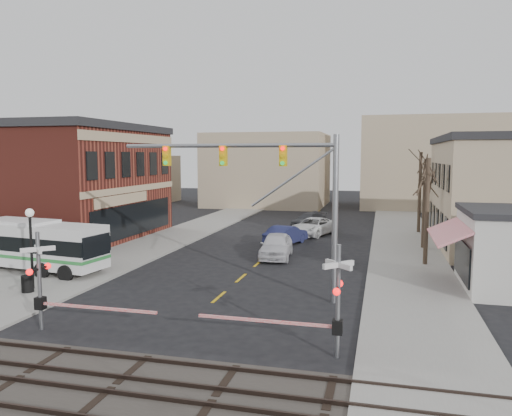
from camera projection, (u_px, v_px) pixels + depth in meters
The scene contains 20 objects.
ground at pixel (205, 309), 22.84m from camera, with size 160.00×160.00×0.00m, color black.
sidewalk_west at pixel (182, 234), 44.44m from camera, with size 5.00×60.00×0.12m, color gray.
sidewalk_east at pixel (404, 243), 39.78m from camera, with size 5.00×60.00×0.12m, color gray.
ballast_strip at pixel (114, 387), 15.13m from camera, with size 160.00×5.00×0.06m, color #332D28.
rail_tracks at pixel (114, 384), 15.12m from camera, with size 160.00×3.91×0.14m.
tree_east_a at pixel (427, 211), 31.46m from camera, with size 0.28×0.28×6.75m.
tree_east_b at pixel (424, 206), 37.19m from camera, with size 0.28×0.28×6.30m.
tree_east_c at pixel (420, 192), 44.81m from camera, with size 0.28×0.28×7.20m.
transit_bus at pixel (21, 243), 30.46m from camera, with size 11.73×4.04×2.96m.
traffic_signal_mast at pixel (274, 181), 23.99m from camera, with size 10.84×0.30×8.00m.
rr_crossing_west at pixel (49, 283), 19.87m from camera, with size 5.60×1.36×4.00m.
rr_crossing_east at pixel (325, 302), 17.28m from camera, with size 5.60×1.36×4.00m.
street_lamp at pixel (31, 231), 25.74m from camera, with size 0.44×0.44×4.18m.
trash_bin at pixel (28, 284), 25.27m from camera, with size 0.60×0.60×0.85m, color black.
car_a at pixel (276, 245), 34.26m from camera, with size 2.02×5.01×1.71m, color silver.
car_b at pixel (286, 235), 39.36m from camera, with size 1.62×4.66×1.54m, color #1B1F45.
car_c at pixel (313, 227), 44.02m from camera, with size 2.53×5.49×1.53m, color white.
car_d at pixel (309, 220), 49.32m from camera, with size 1.89×4.65×1.35m, color #414247.
pedestrian_near at pixel (76, 259), 29.78m from camera, with size 0.56×0.37×1.53m, color #4E403E.
pedestrian_far at pixel (94, 249), 32.77m from camera, with size 0.73×0.57×1.50m, color #374361.
Camera 1 is at (7.75, -20.96, 7.02)m, focal length 35.00 mm.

